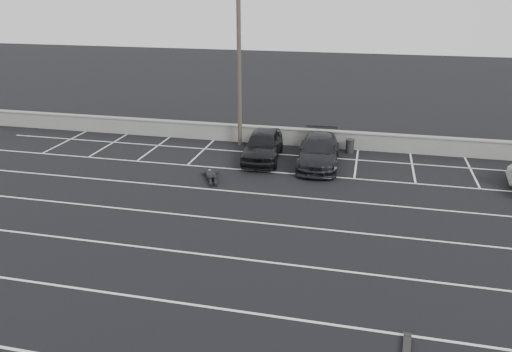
% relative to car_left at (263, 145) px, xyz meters
% --- Properties ---
extents(ground, '(120.00, 120.00, 0.00)m').
position_rel_car_left_xyz_m(ground, '(1.19, -10.93, -0.84)').
color(ground, black).
rests_on(ground, ground).
extents(seawall, '(50.00, 0.45, 1.06)m').
position_rel_car_left_xyz_m(seawall, '(1.19, 3.07, -0.29)').
color(seawall, gray).
rests_on(seawall, ground).
extents(stall_lines, '(36.00, 20.05, 0.01)m').
position_rel_car_left_xyz_m(stall_lines, '(1.11, -6.52, -0.83)').
color(stall_lines, silver).
rests_on(stall_lines, ground).
extents(car_left, '(2.34, 5.04, 1.67)m').
position_rel_car_left_xyz_m(car_left, '(0.00, 0.00, 0.00)').
color(car_left, black).
rests_on(car_left, ground).
extents(car_right, '(2.41, 5.40, 1.54)m').
position_rel_car_left_xyz_m(car_right, '(3.16, -0.20, -0.07)').
color(car_right, black).
rests_on(car_right, ground).
extents(utility_pole, '(1.28, 0.26, 9.64)m').
position_rel_car_left_xyz_m(utility_pole, '(-1.92, 2.27, 4.04)').
color(utility_pole, '#4C4238').
rests_on(utility_pole, ground).
extents(trash_bin, '(0.71, 0.71, 0.82)m').
position_rel_car_left_xyz_m(trash_bin, '(4.71, 2.26, -0.42)').
color(trash_bin, '#242426').
rests_on(trash_bin, ground).
extents(person, '(2.82, 3.22, 0.50)m').
position_rel_car_left_xyz_m(person, '(-1.98, -3.41, -0.59)').
color(person, black).
rests_on(person, ground).
extents(skateboard, '(0.29, 0.85, 0.10)m').
position_rel_car_left_xyz_m(skateboard, '(7.16, -14.48, -0.76)').
color(skateboard, black).
rests_on(skateboard, ground).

